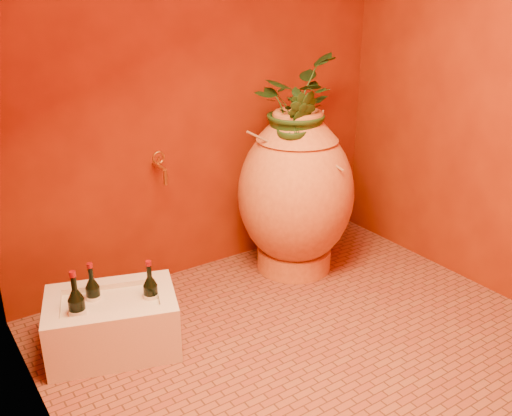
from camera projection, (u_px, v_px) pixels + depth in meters
floor at (301, 338)px, 2.97m from camera, size 2.50×2.50×0.00m
wall_back at (201, 70)px, 3.27m from camera, size 2.50×0.02×2.50m
wall_left at (10, 141)px, 1.86m from camera, size 0.02×2.00×2.50m
wall_right at (487, 74)px, 3.14m from camera, size 0.02×2.00×2.50m
amphora at (296, 193)px, 3.51m from camera, size 0.84×0.84×1.02m
stone_basin at (113, 324)px, 2.84m from camera, size 0.73×0.62×0.29m
wine_bottle_a at (78, 312)px, 2.69m from camera, size 0.08×0.08×0.33m
wine_bottle_b at (151, 296)px, 2.84m from camera, size 0.07×0.07×0.30m
wine_bottle_c at (94, 298)px, 2.83m from camera, size 0.07×0.07×0.30m
wall_tap at (160, 166)px, 3.22m from camera, size 0.08×0.16×0.18m
plant_main at (294, 106)px, 3.32m from camera, size 0.68×0.69×0.58m
plant_side at (296, 126)px, 3.22m from camera, size 0.29×0.28×0.41m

